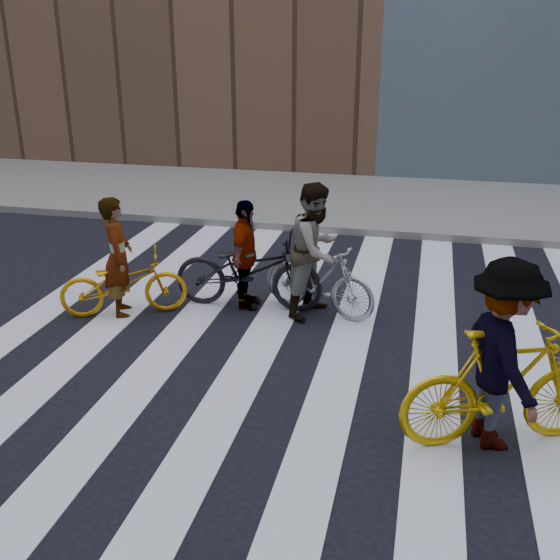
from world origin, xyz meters
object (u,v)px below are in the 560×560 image
(bike_yellow_left, at_px, (124,283))
(rider_rear, at_px, (245,255))
(bike_yellow_right, at_px, (504,387))
(bike_dark_rear, at_px, (249,270))
(rider_left, at_px, (118,257))
(bike_silver_mid, at_px, (319,279))
(rider_right, at_px, (502,355))
(rider_mid, at_px, (316,250))

(bike_yellow_left, distance_m, rider_rear, 1.76)
(rider_rear, bearing_deg, bike_yellow_right, -131.34)
(bike_dark_rear, bearing_deg, rider_left, 107.69)
(bike_silver_mid, xyz_separation_m, bike_dark_rear, (-1.02, -0.01, 0.04))
(rider_right, xyz_separation_m, rider_rear, (-3.28, 2.68, -0.15))
(bike_dark_rear, xyz_separation_m, rider_left, (-1.71, -0.63, 0.28))
(rider_rear, bearing_deg, rider_right, -131.77)
(bike_yellow_right, relative_size, bike_dark_rear, 0.94)
(bike_yellow_left, relative_size, bike_yellow_right, 0.86)
(bike_yellow_right, bearing_deg, rider_right, 69.54)
(rider_mid, bearing_deg, rider_left, 123.71)
(rider_mid, relative_size, rider_rear, 1.19)
(bike_dark_rear, xyz_separation_m, rider_rear, (-0.05, 0.00, 0.23))
(bike_dark_rear, relative_size, rider_rear, 1.36)
(bike_silver_mid, relative_size, bike_dark_rear, 0.81)
(rider_left, bearing_deg, bike_silver_mid, -101.23)
(bike_dark_rear, distance_m, rider_mid, 1.04)
(bike_dark_rear, distance_m, rider_rear, 0.24)
(bike_dark_rear, xyz_separation_m, rider_right, (3.23, -2.68, 0.38))
(bike_silver_mid, xyz_separation_m, rider_right, (2.21, -2.69, 0.42))
(bike_yellow_left, height_order, rider_left, rider_left)
(rider_rear, bearing_deg, bike_yellow_left, 108.83)
(bike_yellow_left, bearing_deg, rider_right, -137.21)
(rider_left, distance_m, rider_right, 5.35)
(bike_yellow_left, bearing_deg, rider_left, 65.64)
(rider_left, bearing_deg, rider_rear, -93.68)
(bike_yellow_left, bearing_deg, rider_rear, -93.09)
(bike_yellow_right, distance_m, rider_right, 0.34)
(bike_silver_mid, bearing_deg, rider_right, -120.36)
(bike_yellow_right, bearing_deg, rider_rear, 30.64)
(bike_yellow_right, xyz_separation_m, rider_left, (-4.98, 2.06, 0.24))
(bike_yellow_right, distance_m, rider_rear, 4.28)
(rider_left, relative_size, rider_mid, 0.90)
(bike_yellow_right, bearing_deg, rider_left, 47.10)
(bike_yellow_left, height_order, bike_yellow_right, bike_yellow_right)
(bike_yellow_right, bearing_deg, bike_dark_rear, 30.21)
(bike_silver_mid, distance_m, bike_yellow_right, 3.51)
(bike_dark_rear, height_order, rider_left, rider_left)
(bike_silver_mid, bearing_deg, rider_rear, 110.91)
(bike_silver_mid, distance_m, bike_dark_rear, 1.02)
(bike_yellow_left, relative_size, rider_mid, 0.93)
(bike_silver_mid, bearing_deg, rider_left, 123.47)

